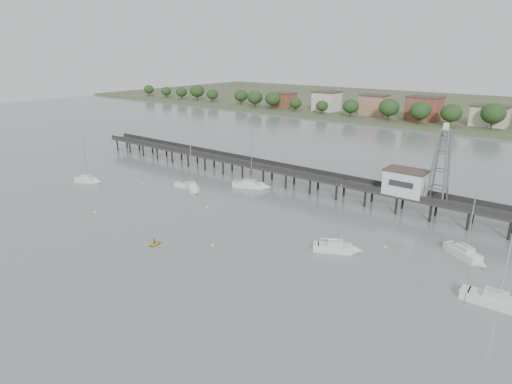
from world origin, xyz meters
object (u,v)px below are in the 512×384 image
white_tender (181,185)px  yellow_dinghy (155,245)px  lattice_tower (441,166)px  pier (302,175)px  sailboat_c (342,248)px  sailboat_e (469,257)px  sailboat_b (193,189)px  sailboat_a (90,180)px  sailboat_f (256,186)px  sailboat_d (507,305)px

white_tender → yellow_dinghy: size_ratio=1.47×
lattice_tower → pier: bearing=-180.0°
sailboat_c → sailboat_e: bearing=0.8°
pier → sailboat_b: (-19.87, -17.57, -3.15)m
sailboat_e → pier: bearing=-166.6°
pier → sailboat_a: 54.45m
pier → lattice_tower: 32.34m
sailboat_b → sailboat_e: bearing=29.3°
lattice_tower → sailboat_b: lattice_tower is taller
lattice_tower → sailboat_a: 83.41m
lattice_tower → sailboat_f: size_ratio=1.05×
sailboat_a → yellow_dinghy: bearing=-39.4°
sailboat_d → sailboat_c: size_ratio=1.15×
sailboat_e → sailboat_f: size_ratio=0.88×
sailboat_e → sailboat_c: size_ratio=1.02×
sailboat_a → sailboat_c: bearing=-18.1°
lattice_tower → sailboat_f: 42.91m
sailboat_a → sailboat_b: (26.17, 11.32, -0.00)m
pier → sailboat_e: size_ratio=11.58×
sailboat_f → sailboat_e: bearing=-31.5°
sailboat_c → white_tender: size_ratio=3.49×
sailboat_f → sailboat_c: bearing=-51.1°
sailboat_e → yellow_dinghy: sailboat_e is taller
sailboat_e → sailboat_c: (-17.78, -10.02, 0.00)m
sailboat_e → lattice_tower: bearing=157.1°
sailboat_e → sailboat_a: (-87.60, -13.92, 0.01)m
sailboat_e → sailboat_a: sailboat_e is taller
sailboat_c → sailboat_b: 44.28m
sailboat_d → sailboat_c: sailboat_d is taller
sailboat_b → sailboat_f: 15.37m
yellow_dinghy → sailboat_f: bearing=99.2°
sailboat_b → white_tender: bearing=-160.5°
sailboat_d → sailboat_f: sailboat_f is taller
sailboat_a → sailboat_c: size_ratio=0.93×
sailboat_f → sailboat_a: bearing=-169.5°
white_tender → lattice_tower: bearing=7.2°
sailboat_f → yellow_dinghy: 37.26m
sailboat_f → lattice_tower: bearing=-13.3°
pier → sailboat_f: bearing=-147.9°
lattice_tower → sailboat_e: bearing=-56.1°
pier → yellow_dinghy: size_ratio=60.58×
sailboat_b → yellow_dinghy: bearing=-30.1°
lattice_tower → sailboat_c: (-7.71, -24.99, -10.46)m
sailboat_d → yellow_dinghy: sailboat_d is taller
sailboat_b → white_tender: sailboat_b is taller
sailboat_c → sailboat_f: (-33.46, 18.93, -0.01)m
sailboat_e → white_tender: (-66.66, -1.92, -0.23)m
yellow_dinghy → lattice_tower: bearing=50.4°
sailboat_e → sailboat_b: sailboat_e is taller
pier → sailboat_f: 11.85m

